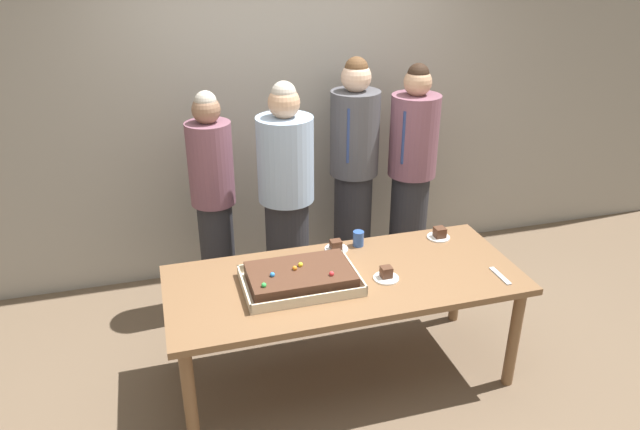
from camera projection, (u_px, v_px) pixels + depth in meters
name	position (u px, v px, depth m)	size (l,w,h in m)	color
ground_plane	(343.00, 374.00, 3.80)	(12.00, 12.00, 0.00)	brown
interior_back_panel	(281.00, 85.00, 4.55)	(8.00, 0.12, 3.00)	#9E998E
party_table	(345.00, 288.00, 3.52)	(2.09, 0.88, 0.72)	brown
sheet_cake	(300.00, 278.00, 3.39)	(0.66, 0.44, 0.12)	beige
plated_slice_near_left	(439.00, 234.00, 3.93)	(0.15, 0.15, 0.08)	white
plated_slice_near_right	(386.00, 275.00, 3.46)	(0.15, 0.15, 0.08)	white
plated_slice_far_left	(336.00, 247.00, 3.78)	(0.15, 0.15, 0.07)	white
drink_cup_nearest	(358.00, 239.00, 3.82)	(0.07, 0.07, 0.10)	#2D5199
cake_server_utensil	(500.00, 276.00, 3.49)	(0.03, 0.20, 0.01)	silver
person_serving_front	(287.00, 203.00, 4.06)	(0.38, 0.38, 1.72)	#28282D
person_green_shirt_behind	(411.00, 173.00, 4.56)	(0.37, 0.37, 1.72)	#28282D
person_striped_tie_right	(354.00, 170.00, 4.53)	(0.37, 0.37, 1.77)	#28282D
person_far_right_suit	(214.00, 201.00, 4.16)	(0.31, 0.31, 1.63)	#28282D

